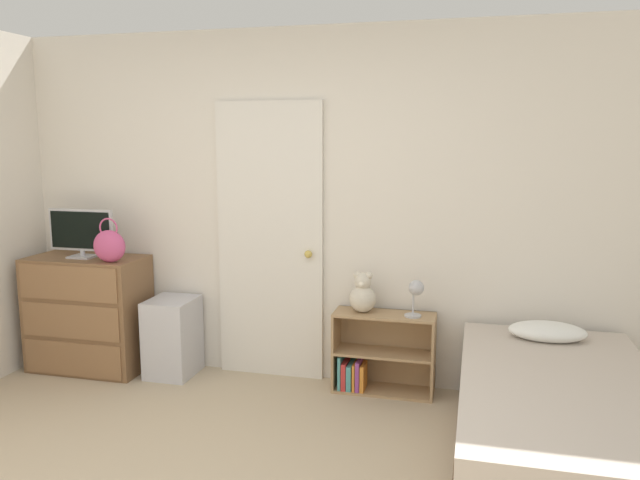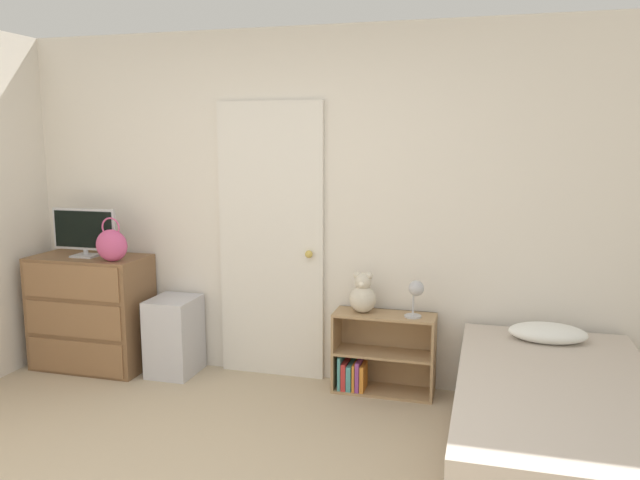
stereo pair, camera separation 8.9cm
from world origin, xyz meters
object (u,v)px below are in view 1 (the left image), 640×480
dresser (89,313)px  bookshelf (377,357)px  desk_lamp (416,292)px  tv (81,232)px  storage_bin (173,337)px  handbag (109,246)px  bed (558,426)px  teddy_bear (363,295)px

dresser → bookshelf: size_ratio=1.25×
desk_lamp → tv: bearing=-178.3°
desk_lamp → bookshelf: bearing=169.6°
dresser → desk_lamp: size_ratio=3.40×
tv → storage_bin: bearing=4.3°
dresser → handbag: (0.30, -0.12, 0.56)m
dresser → handbag: bearing=-22.9°
handbag → desk_lamp: bearing=4.9°
storage_bin → bed: bearing=-16.4°
tv → handbag: bearing=-20.1°
dresser → bookshelf: dresser is taller
tv → bookshelf: size_ratio=0.75×
handbag → storage_bin: bearing=22.9°
dresser → tv: tv is taller
storage_bin → desk_lamp: 1.87m
handbag → bookshelf: bearing=7.0°
handbag → storage_bin: (0.39, 0.16, -0.71)m
dresser → desk_lamp: bearing=1.4°
bookshelf → desk_lamp: bearing=-10.4°
teddy_bear → dresser: bearing=-177.3°
dresser → desk_lamp: 2.52m
bookshelf → teddy_bear: bearing=-174.3°
tv → teddy_bear: (2.14, 0.11, -0.38)m
storage_bin → dresser: bearing=-176.7°
dresser → teddy_bear: size_ratio=3.05×
dresser → teddy_bear: 2.14m
handbag → teddy_bear: size_ratio=1.13×
handbag → dresser: bearing=157.1°
storage_bin → bed: bed is taller
bookshelf → desk_lamp: 0.57m
storage_bin → handbag: bearing=-157.1°
handbag → bed: bearing=-11.5°
storage_bin → desk_lamp: desk_lamp is taller
dresser → storage_bin: (0.69, 0.04, -0.15)m
teddy_bear → desk_lamp: 0.38m
bookshelf → bed: bed is taller
bed → desk_lamp: bearing=136.3°
dresser → storage_bin: dresser is taller
bookshelf → desk_lamp: size_ratio=2.73×
tv → storage_bin: 1.05m
handbag → tv: bearing=159.9°
bed → bookshelf: bearing=142.4°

